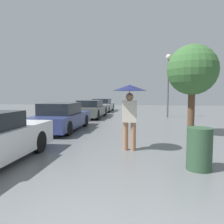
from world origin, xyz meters
TOP-DOWN VIEW (x-y plane):
  - pedestrian at (0.08, 4.60)m, footprint 0.97×0.97m
  - parked_car_second at (-3.14, 7.68)m, footprint 1.63×4.10m
  - parked_car_third at (-3.12, 13.16)m, footprint 1.66×4.51m
  - parked_car_farthest at (-3.30, 18.49)m, footprint 1.70×4.50m
  - tree at (2.34, 7.32)m, footprint 1.95×1.95m
  - street_lamp at (2.15, 13.84)m, footprint 0.36×0.36m
  - trash_bin at (1.66, 3.17)m, footprint 0.53×0.53m

SIDE VIEW (x-z plane):
  - trash_bin at x=1.66m, z-range 0.00..0.91m
  - parked_car_farthest at x=-3.30m, z-range -0.03..1.14m
  - parked_car_second at x=-3.14m, z-range -0.05..1.18m
  - parked_car_third at x=-3.12m, z-range -0.03..1.16m
  - pedestrian at x=0.08m, z-range 0.50..2.38m
  - tree at x=2.34m, z-range 0.76..4.29m
  - street_lamp at x=2.15m, z-range 0.82..5.13m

